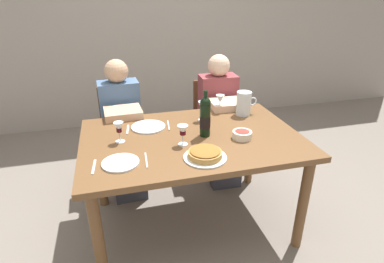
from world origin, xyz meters
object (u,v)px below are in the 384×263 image
(wine_bottle, at_px, (205,117))
(dinner_plate_left_setting, at_px, (148,127))
(chair_left, at_px, (121,127))
(salad_bowl, at_px, (242,134))
(dining_table, at_px, (192,148))
(diner_left, at_px, (123,125))
(wine_glass_spare, at_px, (220,100))
(water_pitcher, at_px, (244,105))
(dinner_plate_right_setting, at_px, (120,163))
(wine_glass_right_diner, at_px, (183,131))
(diner_right, at_px, (221,116))
(wine_glass_centre, at_px, (202,107))
(chair_right, at_px, (213,119))
(baked_tart, at_px, (205,154))
(wine_glass_left_diner, at_px, (119,128))

(wine_bottle, bearing_deg, dinner_plate_left_setting, 147.01)
(chair_left, bearing_deg, salad_bowl, 124.54)
(dining_table, xyz_separation_m, diner_left, (-0.44, 0.66, -0.05))
(wine_glass_spare, bearing_deg, dinner_plate_left_setting, -164.67)
(water_pitcher, xyz_separation_m, dinner_plate_right_setting, (-1.00, -0.54, -0.08))
(wine_glass_right_diner, bearing_deg, diner_right, 54.19)
(wine_glass_centre, xyz_separation_m, dinner_plate_left_setting, (-0.42, -0.03, -0.10))
(chair_right, bearing_deg, salad_bowl, 84.86)
(wine_glass_right_diner, bearing_deg, dining_table, 50.15)
(dining_table, relative_size, wine_glass_centre, 9.82)
(wine_glass_spare, relative_size, diner_left, 0.12)
(baked_tart, relative_size, dinner_plate_left_setting, 1.06)
(chair_left, height_order, diner_right, diner_right)
(wine_glass_right_diner, bearing_deg, water_pitcher, 33.43)
(baked_tart, xyz_separation_m, dinner_plate_left_setting, (-0.27, 0.54, -0.02))
(chair_left, bearing_deg, water_pitcher, 144.78)
(baked_tart, bearing_deg, dinner_plate_left_setting, 116.76)
(dinner_plate_right_setting, bearing_deg, chair_left, 87.85)
(wine_glass_spare, bearing_deg, chair_right, 77.06)
(dining_table, height_order, diner_right, diner_right)
(dining_table, bearing_deg, chair_left, 116.90)
(wine_glass_spare, distance_m, diner_right, 0.36)
(wine_glass_centre, relative_size, chair_left, 0.18)
(dinner_plate_right_setting, bearing_deg, dinner_plate_left_setting, 64.55)
(salad_bowl, distance_m, wine_glass_right_diner, 0.42)
(salad_bowl, distance_m, wine_glass_spare, 0.52)
(dining_table, relative_size, dinner_plate_right_setting, 6.84)
(baked_tart, distance_m, dinner_plate_right_setting, 0.50)
(dinner_plate_right_setting, bearing_deg, baked_tart, -7.27)
(water_pitcher, bearing_deg, dining_table, -150.42)
(salad_bowl, relative_size, wine_glass_spare, 0.92)
(dinner_plate_right_setting, relative_size, chair_left, 0.25)
(wine_glass_left_diner, bearing_deg, wine_glass_centre, 18.99)
(wine_glass_centre, xyz_separation_m, diner_left, (-0.60, 0.40, -0.25))
(wine_glass_right_diner, height_order, diner_left, diner_left)
(dinner_plate_right_setting, bearing_deg, chair_right, 49.68)
(dinner_plate_right_setting, relative_size, chair_right, 0.25)
(chair_right, relative_size, diner_right, 0.75)
(diner_left, bearing_deg, diner_right, 175.40)
(baked_tart, xyz_separation_m, chair_left, (-0.45, 1.21, -0.29))
(wine_bottle, bearing_deg, water_pitcher, 35.70)
(wine_glass_left_diner, bearing_deg, wine_glass_spare, 23.08)
(dinner_plate_right_setting, relative_size, diner_right, 0.19)
(wine_glass_left_diner, height_order, wine_glass_spare, wine_glass_spare)
(water_pitcher, height_order, wine_glass_right_diner, water_pitcher)
(chair_left, bearing_deg, wine_glass_centre, 130.66)
(baked_tart, relative_size, salad_bowl, 1.98)
(wine_glass_spare, height_order, chair_left, wine_glass_spare)
(wine_bottle, height_order, diner_right, diner_right)
(salad_bowl, relative_size, diner_right, 0.11)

